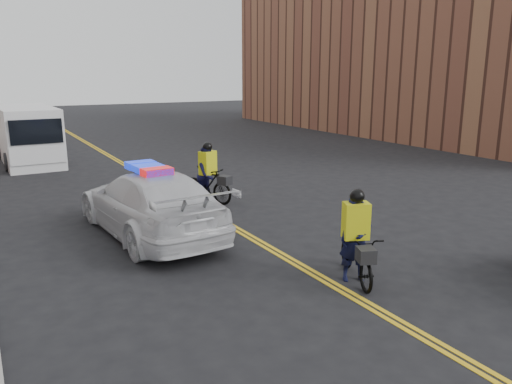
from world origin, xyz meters
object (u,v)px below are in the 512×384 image
at_px(police_cruiser, 150,203).
at_px(cargo_van, 28,136).
at_px(cyclist_near, 355,249).
at_px(cyclist_far, 208,179).

xyz_separation_m(police_cruiser, cargo_van, (-1.55, 13.02, 0.42)).
bearing_deg(police_cruiser, cyclist_near, 114.56).
height_order(police_cruiser, cargo_van, cargo_van).
bearing_deg(cyclist_far, police_cruiser, -163.44).
bearing_deg(cargo_van, police_cruiser, -84.40).
relative_size(cargo_van, cyclist_near, 3.05).
distance_m(police_cruiser, cyclist_far, 3.50).
distance_m(cargo_van, cyclist_near, 18.39).
distance_m(cyclist_near, cyclist_far, 7.16).
xyz_separation_m(police_cruiser, cyclist_far, (2.66, 2.27, -0.07)).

